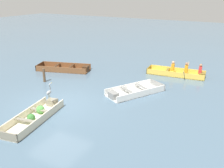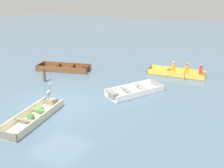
# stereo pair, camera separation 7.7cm
# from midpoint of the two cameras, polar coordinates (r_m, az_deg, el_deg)

# --- Properties ---
(ground_plane) EXTENTS (80.00, 80.00, 0.00)m
(ground_plane) POSITION_cam_midpoint_polar(r_m,az_deg,el_deg) (12.32, -12.19, -4.64)
(ground_plane) COLOR slate
(dinghy_cream_foreground) EXTENTS (1.58, 3.44, 0.41)m
(dinghy_cream_foreground) POSITION_cam_midpoint_polar(r_m,az_deg,el_deg) (11.24, -16.91, -6.87)
(dinghy_cream_foreground) COLOR beige
(dinghy_cream_foreground) RESTS_ON ground
(skiff_white_near_moored) EXTENTS (2.56, 3.34, 0.36)m
(skiff_white_near_moored) POSITION_cam_midpoint_polar(r_m,az_deg,el_deg) (13.29, 5.00, -1.79)
(skiff_white_near_moored) COLOR white
(skiff_white_near_moored) RESTS_ON ground
(skiff_wooden_brown_mid_moored) EXTENTS (3.78, 2.28, 0.39)m
(skiff_wooden_brown_mid_moored) POSITION_cam_midpoint_polar(r_m,az_deg,el_deg) (17.53, -10.31, 3.51)
(skiff_wooden_brown_mid_moored) COLOR brown
(skiff_wooden_brown_mid_moored) RESTS_ON ground
(rowboat_yellow_with_crew) EXTENTS (3.73, 2.33, 0.92)m
(rowboat_yellow_with_crew) POSITION_cam_midpoint_polar(r_m,az_deg,el_deg) (16.72, 15.38, 2.53)
(rowboat_yellow_with_crew) COLOR #E5BC47
(rowboat_yellow_with_crew) RESTS_ON ground
(heron_on_dinghy) EXTENTS (0.19, 0.46, 0.84)m
(heron_on_dinghy) POSITION_cam_midpoint_polar(r_m,az_deg,el_deg) (11.58, -14.07, -1.73)
(heron_on_dinghy) COLOR olive
(heron_on_dinghy) RESTS_ON dinghy_cream_foreground
(mooring_post) EXTENTS (0.15, 0.15, 0.83)m
(mooring_post) POSITION_cam_midpoint_polar(r_m,az_deg,el_deg) (15.48, -15.08, 1.98)
(mooring_post) COLOR brown
(mooring_post) RESTS_ON ground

